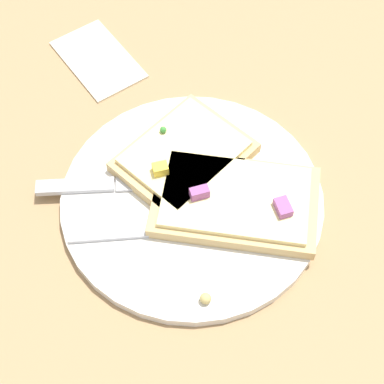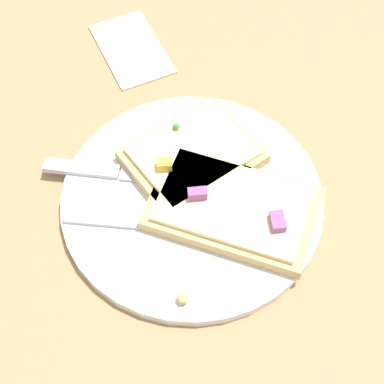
{
  "view_description": "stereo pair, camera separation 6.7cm",
  "coord_description": "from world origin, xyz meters",
  "px_view_note": "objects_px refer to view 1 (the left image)",
  "views": [
    {
      "loc": [
        0.29,
        -0.21,
        0.59
      ],
      "look_at": [
        0.0,
        0.0,
        0.02
      ],
      "focal_mm": 60.0,
      "sensor_mm": 36.0,
      "label": 1
    },
    {
      "loc": [
        0.33,
        -0.15,
        0.59
      ],
      "look_at": [
        0.0,
        0.0,
        0.02
      ],
      "focal_mm": 60.0,
      "sensor_mm": 36.0,
      "label": 2
    }
  ],
  "objects_px": {
    "pizza_slice_main": "(235,201)",
    "pizza_slice_corner": "(184,156)",
    "napkin": "(98,59)",
    "plate": "(192,200)",
    "knife": "(123,184)",
    "fork": "(181,233)"
  },
  "relations": [
    {
      "from": "pizza_slice_main",
      "to": "pizza_slice_corner",
      "type": "xyz_separation_m",
      "value": [
        -0.08,
        -0.01,
        -0.0
      ]
    },
    {
      "from": "pizza_slice_main",
      "to": "napkin",
      "type": "height_order",
      "value": "pizza_slice_main"
    },
    {
      "from": "knife",
      "to": "fork",
      "type": "bearing_deg",
      "value": -46.42
    },
    {
      "from": "fork",
      "to": "pizza_slice_main",
      "type": "bearing_deg",
      "value": 26.3
    },
    {
      "from": "knife",
      "to": "napkin",
      "type": "xyz_separation_m",
      "value": [
        -0.18,
        0.08,
        -0.01
      ]
    },
    {
      "from": "plate",
      "to": "fork",
      "type": "height_order",
      "value": "fork"
    },
    {
      "from": "pizza_slice_corner",
      "to": "napkin",
      "type": "distance_m",
      "value": 0.2
    },
    {
      "from": "napkin",
      "to": "knife",
      "type": "bearing_deg",
      "value": -22.79
    },
    {
      "from": "plate",
      "to": "pizza_slice_corner",
      "type": "relative_size",
      "value": 1.83
    },
    {
      "from": "knife",
      "to": "pizza_slice_corner",
      "type": "xyz_separation_m",
      "value": [
        0.01,
        0.07,
        0.01
      ]
    },
    {
      "from": "pizza_slice_corner",
      "to": "napkin",
      "type": "height_order",
      "value": "pizza_slice_corner"
    },
    {
      "from": "fork",
      "to": "pizza_slice_corner",
      "type": "distance_m",
      "value": 0.09
    },
    {
      "from": "pizza_slice_main",
      "to": "fork",
      "type": "bearing_deg",
      "value": 39.92
    },
    {
      "from": "napkin",
      "to": "plate",
      "type": "bearing_deg",
      "value": -5.99
    },
    {
      "from": "plate",
      "to": "napkin",
      "type": "distance_m",
      "value": 0.24
    },
    {
      "from": "plate",
      "to": "fork",
      "type": "bearing_deg",
      "value": -49.0
    },
    {
      "from": "plate",
      "to": "napkin",
      "type": "height_order",
      "value": "plate"
    },
    {
      "from": "napkin",
      "to": "pizza_slice_corner",
      "type": "bearing_deg",
      "value": -1.46
    },
    {
      "from": "pizza_slice_main",
      "to": "knife",
      "type": "bearing_deg",
      "value": -3.3
    },
    {
      "from": "pizza_slice_main",
      "to": "pizza_slice_corner",
      "type": "height_order",
      "value": "same"
    },
    {
      "from": "knife",
      "to": "pizza_slice_corner",
      "type": "height_order",
      "value": "pizza_slice_corner"
    },
    {
      "from": "plate",
      "to": "napkin",
      "type": "bearing_deg",
      "value": 174.01
    }
  ]
}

